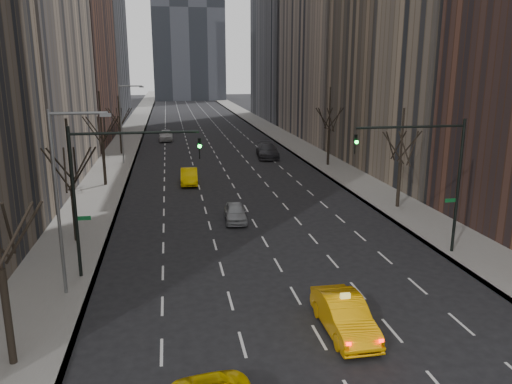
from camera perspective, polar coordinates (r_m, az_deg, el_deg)
name	(u,v)px	position (r m, az deg, el deg)	size (l,w,h in m)	color
sidewalk_left	(130,136)	(84.99, -14.25, 6.24)	(4.50, 320.00, 0.15)	slate
sidewalk_right	(275,133)	(86.66, 2.22, 6.81)	(4.50, 320.00, 0.15)	slate
tree_lw_a	(1,271)	(20.35, -27.09, -8.01)	(3.36, 3.50, 8.28)	black
tree_lw_b	(72,186)	(33.43, -20.28, 0.61)	(3.36, 3.50, 7.82)	black
tree_lw_c	(103,144)	(48.93, -17.12, 5.27)	(3.36, 3.50, 8.74)	black
tree_lw_d	(120,127)	(66.75, -15.28, 7.17)	(3.36, 3.50, 7.36)	black
tree_rw_b	(400,163)	(40.87, 16.17, 3.25)	(3.36, 3.50, 7.82)	black
tree_rw_c	(329,131)	(57.34, 8.34, 6.94)	(3.36, 3.50, 8.74)	black
traffic_mast_left	(107,177)	(26.82, -16.70, 1.62)	(6.69, 0.39, 8.00)	black
traffic_mast_right	(433,166)	(30.53, 19.62, 2.86)	(6.69, 0.39, 8.00)	black
streetlight_near	(64,185)	(25.14, -21.14, 0.77)	(2.83, 0.22, 9.00)	slate
streetlight_far	(124,116)	(59.50, -14.86, 8.41)	(2.83, 0.22, 9.00)	slate
taxi_sedan	(344,315)	(22.08, 10.06, -13.69)	(1.66, 4.76, 1.57)	#FFA905
silver_sedan_ahead	(235,212)	(36.61, -2.36, -2.34)	(1.56, 3.89, 1.32)	#919398
far_taxi	(189,176)	(48.69, -7.65, 1.79)	(1.59, 4.57, 1.50)	yellow
far_suv_grey	(267,151)	(62.52, 1.30, 4.76)	(2.50, 6.16, 1.79)	#2F2F34
far_car_white	(166,135)	(78.52, -10.25, 6.41)	(2.00, 4.98, 1.70)	silver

